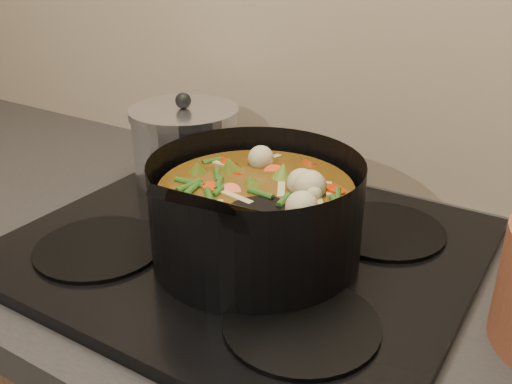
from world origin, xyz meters
The scene contains 3 objects.
stovetop centered at (0.00, 1.93, 0.92)m, with size 0.62×0.54×0.03m.
stockpot centered at (0.04, 1.90, 1.00)m, with size 0.33×0.40×0.21m.
saucepan centered at (-0.21, 2.07, 0.99)m, with size 0.19×0.19×0.16m.
Camera 1 is at (0.39, 1.33, 1.34)m, focal length 40.00 mm.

